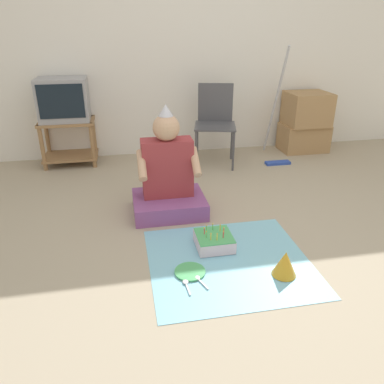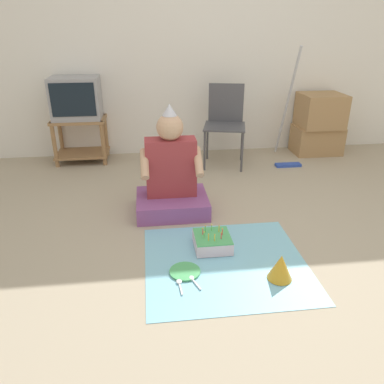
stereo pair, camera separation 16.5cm
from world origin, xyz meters
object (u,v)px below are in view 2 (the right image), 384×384
object	(u,v)px
birthday_cake	(212,241)
paper_plate	(185,271)
folding_chair	(225,119)
dust_mop	(287,130)
tv	(76,98)
cardboard_box_stack	(319,124)
party_hat_blue	(281,267)
person_seated	(171,179)

from	to	relation	value
birthday_cake	paper_plate	world-z (taller)	birthday_cake
folding_chair	dust_mop	world-z (taller)	dust_mop
birthday_cake	tv	bearing A→B (deg)	120.27
cardboard_box_stack	folding_chair	bearing A→B (deg)	-170.13
birthday_cake	party_hat_blue	bearing A→B (deg)	-48.34
folding_chair	dust_mop	bearing A→B (deg)	-7.27
person_seated	paper_plate	xyz separation A→B (m)	(0.02, -0.89, -0.27)
cardboard_box_stack	dust_mop	xyz separation A→B (m)	(-0.50, -0.29, 0.02)
tv	paper_plate	xyz separation A→B (m)	(0.94, -2.25, -0.70)
cardboard_box_stack	paper_plate	xyz separation A→B (m)	(-1.84, -2.21, -0.35)
cardboard_box_stack	paper_plate	bearing A→B (deg)	-129.78
cardboard_box_stack	birthday_cake	xyz separation A→B (m)	(-1.61, -1.94, -0.30)
paper_plate	person_seated	bearing A→B (deg)	91.04
party_hat_blue	person_seated	bearing A→B (deg)	120.18
dust_mop	person_seated	distance (m)	1.70
dust_mop	person_seated	size ratio (longest dim) A/B	1.40
tv	folding_chair	bearing A→B (deg)	-9.02
birthday_cake	dust_mop	bearing A→B (deg)	55.85
birthday_cake	cardboard_box_stack	bearing A→B (deg)	50.26
person_seated	tv	bearing A→B (deg)	124.01
party_hat_blue	folding_chair	bearing A→B (deg)	87.95
cardboard_box_stack	party_hat_blue	distance (m)	2.67
tv	dust_mop	world-z (taller)	dust_mop
birthday_cake	paper_plate	bearing A→B (deg)	-130.04
cardboard_box_stack	person_seated	xyz separation A→B (m)	(-1.85, -1.32, -0.07)
tv	cardboard_box_stack	xyz separation A→B (m)	(2.77, -0.05, -0.36)
folding_chair	person_seated	world-z (taller)	person_seated
person_seated	birthday_cake	world-z (taller)	person_seated
birthday_cake	party_hat_blue	size ratio (longest dim) A/B	1.52
paper_plate	party_hat_blue	bearing A→B (deg)	-13.07
folding_chair	birthday_cake	distance (m)	1.84
paper_plate	tv	bearing A→B (deg)	112.58
dust_mop	person_seated	xyz separation A→B (m)	(-1.36, -1.02, -0.09)
person_seated	paper_plate	bearing A→B (deg)	-88.96
cardboard_box_stack	birthday_cake	size ratio (longest dim) A/B	2.79
person_seated	party_hat_blue	xyz separation A→B (m)	(0.60, -1.02, -0.20)
person_seated	party_hat_blue	size ratio (longest dim) A/B	5.36
tv	cardboard_box_stack	size ratio (longest dim) A/B	0.72
birthday_cake	paper_plate	size ratio (longest dim) A/B	1.28
tv	folding_chair	distance (m)	1.63
person_seated	paper_plate	size ratio (longest dim) A/B	4.50
tv	party_hat_blue	xyz separation A→B (m)	(1.52, -2.39, -0.63)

